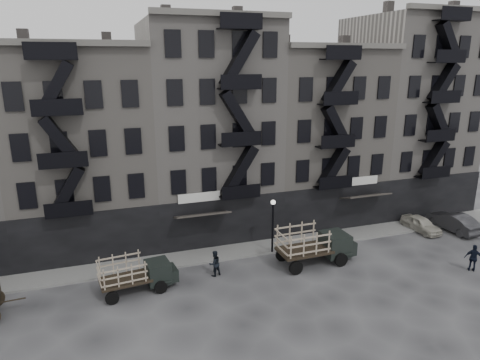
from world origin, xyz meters
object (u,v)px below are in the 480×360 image
object	(u,v)px
stake_truck_east	(315,242)
pedestrian_mid	(215,263)
policeman	(474,258)
car_east	(421,224)
car_far	(453,222)
stake_truck_west	(136,272)

from	to	relation	value
stake_truck_east	pedestrian_mid	size ratio (longest dim) A/B	3.20
pedestrian_mid	policeman	world-z (taller)	policeman
car_east	pedestrian_mid	xyz separation A→B (m)	(-18.80, -1.91, 0.26)
car_far	policeman	xyz separation A→B (m)	(-4.36, -6.25, 0.18)
stake_truck_east	car_east	distance (m)	11.83
stake_truck_east	car_east	xyz separation A→B (m)	(11.53, 2.42, -1.00)
stake_truck_east	car_far	distance (m)	14.39
car_east	policeman	xyz separation A→B (m)	(-1.63, -6.98, 0.33)
stake_truck_east	car_far	bearing A→B (deg)	5.49
car_far	pedestrian_mid	size ratio (longest dim) A/B	2.64
pedestrian_mid	stake_truck_west	bearing A→B (deg)	-14.05
car_far	pedestrian_mid	world-z (taller)	pedestrian_mid
stake_truck_west	policeman	xyz separation A→B (m)	(22.40, -4.68, -0.40)
stake_truck_east	pedestrian_mid	world-z (taller)	stake_truck_east
car_far	policeman	distance (m)	7.62
stake_truck_west	car_far	bearing A→B (deg)	-3.44
car_east	car_far	distance (m)	2.83
stake_truck_west	policeman	distance (m)	22.88
stake_truck_east	car_far	world-z (taller)	stake_truck_east
stake_truck_east	pedestrian_mid	bearing A→B (deg)	174.73
car_far	policeman	world-z (taller)	policeman
stake_truck_east	policeman	bearing A→B (deg)	-26.00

